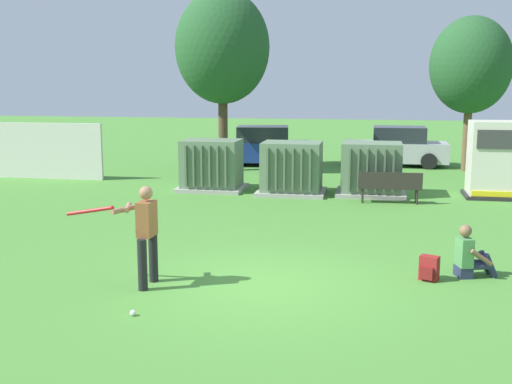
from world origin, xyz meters
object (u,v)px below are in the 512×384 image
Objects in this scene: transformer_mid_west at (292,169)px; sports_ball at (133,313)px; generator_enclosure at (493,160)px; parked_car_leftmost at (260,147)px; seated_spectator at (469,256)px; transformer_west at (212,166)px; park_bench at (390,185)px; transformer_mid_east at (371,170)px; parked_car_left_of_center at (396,148)px; backpack at (429,269)px; batter at (144,230)px.

transformer_mid_west is 23.33× the size of sports_ball.
parked_car_leftmost is (-8.19, 6.06, -0.38)m from generator_enclosure.
sports_ball is 6.01m from seated_spectator.
transformer_west is 2.64m from transformer_mid_west.
park_bench is at bearing 100.40° from seated_spectator.
parked_car_leftmost is at bearing 113.86° from seated_spectator.
transformer_mid_east is 7.82m from parked_car_leftmost.
parked_car_leftmost reaches higher than sports_ball.
parked_car_left_of_center is (5.58, 0.78, 0.00)m from parked_car_leftmost.
seated_spectator is 0.22× the size of parked_car_leftmost.
transformer_mid_west is 3.15m from park_bench.
transformer_mid_east is 1.16× the size of park_bench.
sports_ball is at bearing -150.74° from seated_spectator.
sports_ball is 0.02× the size of parked_car_left_of_center.
seated_spectator is at bearing -61.71° from transformer_mid_west.
generator_enclosure is 1.27× the size of park_bench.
parked_car_leftmost reaches higher than backpack.
park_bench is 20.14× the size of sports_ball.
generator_enclosure is at bearing 73.79° from backpack.
transformer_mid_east is 8.31m from seated_spectator.
transformer_mid_east is 1.21× the size of batter.
transformer_west is 0.48× the size of parked_car_leftmost.
generator_enclosure reaches higher than batter.
transformer_west is at bearing 125.92° from backpack.
parked_car_left_of_center is at bearing 76.27° from sports_ball.
sports_ball is (-3.99, -9.73, -0.49)m from park_bench.
park_bench is at bearing 67.70° from sports_ball.
backpack is at bearing -106.21° from generator_enclosure.
transformer_mid_west is 8.90m from seated_spectator.
transformer_mid_east is 0.50× the size of parked_car_left_of_center.
park_bench is 9.39m from batter.
seated_spectator is 15.79m from parked_car_leftmost.
parked_car_left_of_center is (6.03, 7.13, -0.04)m from transformer_west.
park_bench is at bearing 94.18° from backpack.
transformer_west is 5.74m from park_bench.
transformer_mid_west reaches higher than sports_ball.
generator_enclosure is 1.32× the size of batter.
parked_car_leftmost is at bearing 123.93° from park_bench.
parked_car_left_of_center is (3.41, 7.39, -0.04)m from transformer_mid_west.
transformer_mid_east is 8.54m from backpack.
transformer_mid_east is 0.48× the size of parked_car_leftmost.
seated_spectator is (6.84, -8.09, -0.41)m from transformer_west.
transformer_west is 2.18× the size of seated_spectator.
park_bench is at bearing -67.63° from transformer_mid_east.
transformer_mid_west is 1.00× the size of transformer_mid_east.
seated_spectator reaches higher than backpack.
generator_enclosure is (6.02, 0.54, 0.35)m from transformer_mid_west.
transformer_west is 10.60m from seated_spectator.
transformer_mid_west is 4.77× the size of backpack.
generator_enclosure is at bearing 1.87° from transformer_west.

